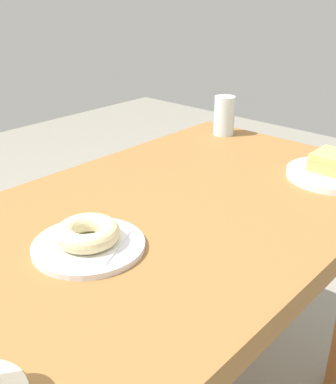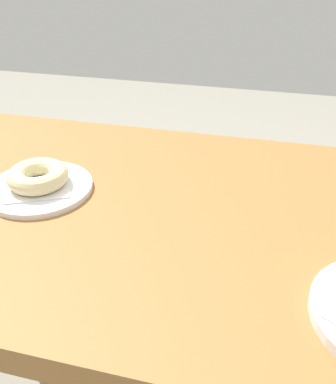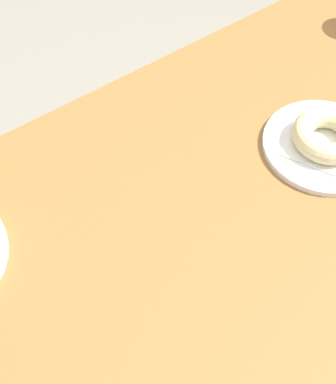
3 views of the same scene
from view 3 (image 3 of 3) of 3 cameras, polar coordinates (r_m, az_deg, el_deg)
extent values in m
plane|color=gray|center=(1.45, 4.42, -17.90)|extent=(6.00, 6.00, 0.00)
cube|color=olive|center=(0.80, 7.66, -2.12)|extent=(1.20, 0.67, 0.05)
cylinder|color=#9D5829|center=(1.46, 16.25, 6.88)|extent=(0.06, 0.06, 0.69)
cylinder|color=white|center=(0.87, 16.93, 4.90)|extent=(0.20, 0.20, 0.01)
cube|color=white|center=(0.86, 17.04, 5.19)|extent=(0.15, 0.15, 0.00)
torus|color=beige|center=(0.85, 17.34, 6.01)|extent=(0.11, 0.11, 0.03)
camera|label=1|loc=(1.30, 16.07, 43.93)|focal=43.54mm
camera|label=2|loc=(0.92, -33.82, 33.98)|focal=39.43mm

